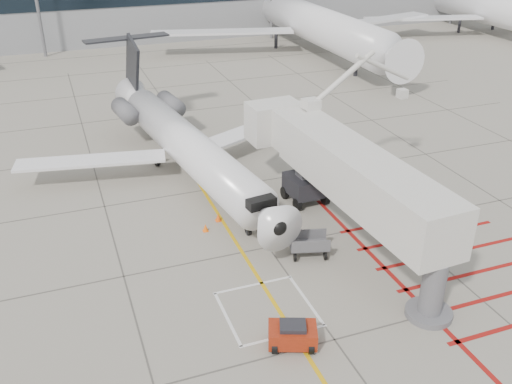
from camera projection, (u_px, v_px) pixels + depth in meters
name	position (u px, v px, depth m)	size (l,w,h in m)	color
ground_plane	(298.00, 288.00, 28.42)	(260.00, 260.00, 0.00)	gray
regional_jet	(199.00, 136.00, 36.50)	(22.75, 28.69, 7.52)	white
jet_bridge	(360.00, 187.00, 30.08)	(8.89, 18.76, 7.51)	silver
pushback_tug	(293.00, 334.00, 24.53)	(2.08, 1.30, 1.21)	maroon
baggage_cart	(309.00, 245.00, 30.76)	(2.09, 1.32, 1.32)	#515155
ground_power_unit	(412.00, 229.00, 31.84)	(2.22, 1.29, 1.76)	beige
cone_nose	(205.00, 228.00, 33.21)	(0.33, 0.33, 0.46)	#FF630D
cone_side	(218.00, 217.00, 34.26)	(0.36, 0.36, 0.50)	#FE590D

